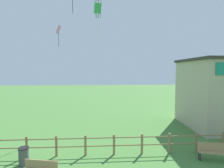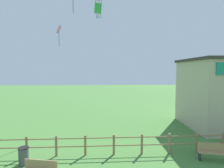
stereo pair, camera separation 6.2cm
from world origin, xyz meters
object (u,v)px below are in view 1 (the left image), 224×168
object	(u,v)px
park_bench_by_building	(213,151)
kite_green_diamond	(98,14)
seaside_building	(223,93)
trash_bin	(24,156)
kite_pink_diamond	(58,32)

from	to	relation	value
park_bench_by_building	kite_green_diamond	distance (m)	15.35
seaside_building	trash_bin	world-z (taller)	seaside_building
park_bench_by_building	kite_green_diamond	bearing A→B (deg)	125.55
seaside_building	kite_green_diamond	bearing A→B (deg)	162.78
seaside_building	kite_pink_diamond	world-z (taller)	kite_pink_diamond
park_bench_by_building	trash_bin	xyz separation A→B (m)	(-10.43, 0.13, -0.03)
kite_pink_diamond	trash_bin	bearing A→B (deg)	-86.51
park_bench_by_building	kite_green_diamond	size ratio (longest dim) A/B	0.44
seaside_building	trash_bin	size ratio (longest dim) A/B	6.94
park_bench_by_building	kite_pink_diamond	world-z (taller)	kite_pink_diamond
kite_pink_diamond	kite_green_diamond	bearing A→B (deg)	-25.13
kite_green_diamond	trash_bin	bearing A→B (deg)	-112.71
seaside_building	kite_green_diamond	size ratio (longest dim) A/B	1.75
seaside_building	trash_bin	bearing A→B (deg)	-159.42
seaside_building	kite_green_diamond	distance (m)	14.07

